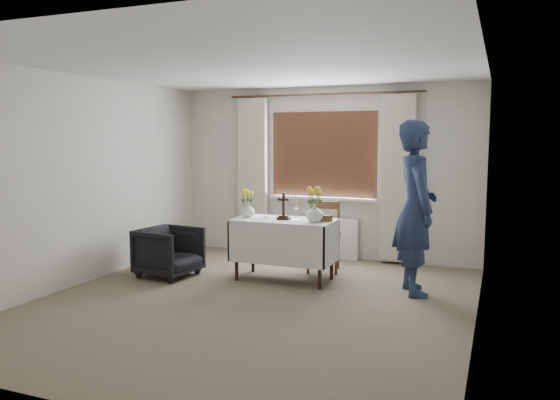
{
  "coord_description": "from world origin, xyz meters",
  "views": [
    {
      "loc": [
        2.42,
        -5.15,
        1.75
      ],
      "look_at": [
        -0.01,
        0.81,
        1.02
      ],
      "focal_mm": 35.0,
      "sensor_mm": 36.0,
      "label": 1
    }
  ],
  "objects_px": {
    "altar_table": "(284,250)",
    "flower_vase_right": "(314,213)",
    "armchair": "(169,252)",
    "wooden_cross": "(284,206)",
    "person": "(415,208)",
    "flower_vase_left": "(248,210)",
    "wooden_chair": "(324,237)"
  },
  "relations": [
    {
      "from": "flower_vase_left",
      "to": "wooden_cross",
      "type": "bearing_deg",
      "value": -2.54
    },
    {
      "from": "armchair",
      "to": "person",
      "type": "relative_size",
      "value": 0.35
    },
    {
      "from": "person",
      "to": "flower_vase_right",
      "type": "relative_size",
      "value": 8.97
    },
    {
      "from": "person",
      "to": "wooden_cross",
      "type": "bearing_deg",
      "value": 67.51
    },
    {
      "from": "flower_vase_right",
      "to": "flower_vase_left",
      "type": "bearing_deg",
      "value": 175.47
    },
    {
      "from": "altar_table",
      "to": "flower_vase_left",
      "type": "distance_m",
      "value": 0.69
    },
    {
      "from": "wooden_chair",
      "to": "altar_table",
      "type": "bearing_deg",
      "value": -127.97
    },
    {
      "from": "person",
      "to": "armchair",
      "type": "bearing_deg",
      "value": 73.81
    },
    {
      "from": "person",
      "to": "flower_vase_right",
      "type": "xyz_separation_m",
      "value": [
        -1.16,
        -0.09,
        -0.11
      ]
    },
    {
      "from": "altar_table",
      "to": "armchair",
      "type": "bearing_deg",
      "value": -165.24
    },
    {
      "from": "person",
      "to": "wooden_cross",
      "type": "relative_size",
      "value": 5.91
    },
    {
      "from": "altar_table",
      "to": "armchair",
      "type": "distance_m",
      "value": 1.48
    },
    {
      "from": "altar_table",
      "to": "flower_vase_right",
      "type": "height_order",
      "value": "flower_vase_right"
    },
    {
      "from": "flower_vase_right",
      "to": "wooden_cross",
      "type": "bearing_deg",
      "value": 173.1
    },
    {
      "from": "altar_table",
      "to": "person",
      "type": "xyz_separation_m",
      "value": [
        1.57,
        0.03,
        0.6
      ]
    },
    {
      "from": "armchair",
      "to": "wooden_cross",
      "type": "height_order",
      "value": "wooden_cross"
    },
    {
      "from": "armchair",
      "to": "flower_vase_left",
      "type": "xyz_separation_m",
      "value": [
        0.93,
        0.39,
        0.54
      ]
    },
    {
      "from": "altar_table",
      "to": "wooden_chair",
      "type": "distance_m",
      "value": 0.71
    },
    {
      "from": "wooden_chair",
      "to": "armchair",
      "type": "height_order",
      "value": "wooden_chair"
    },
    {
      "from": "altar_table",
      "to": "wooden_cross",
      "type": "distance_m",
      "value": 0.55
    },
    {
      "from": "armchair",
      "to": "flower_vase_left",
      "type": "height_order",
      "value": "flower_vase_left"
    },
    {
      "from": "armchair",
      "to": "person",
      "type": "height_order",
      "value": "person"
    },
    {
      "from": "wooden_chair",
      "to": "flower_vase_right",
      "type": "relative_size",
      "value": 4.22
    },
    {
      "from": "flower_vase_left",
      "to": "flower_vase_right",
      "type": "bearing_deg",
      "value": -4.53
    },
    {
      "from": "wooden_chair",
      "to": "flower_vase_right",
      "type": "xyz_separation_m",
      "value": [
        0.1,
        -0.69,
        0.41
      ]
    },
    {
      "from": "wooden_chair",
      "to": "flower_vase_right",
      "type": "height_order",
      "value": "flower_vase_right"
    },
    {
      "from": "wooden_cross",
      "to": "flower_vase_left",
      "type": "distance_m",
      "value": 0.5
    },
    {
      "from": "flower_vase_left",
      "to": "flower_vase_right",
      "type": "height_order",
      "value": "flower_vase_right"
    },
    {
      "from": "armchair",
      "to": "flower_vase_left",
      "type": "bearing_deg",
      "value": -60.54
    },
    {
      "from": "altar_table",
      "to": "flower_vase_right",
      "type": "bearing_deg",
      "value": -8.43
    },
    {
      "from": "wooden_cross",
      "to": "wooden_chair",
      "type": "bearing_deg",
      "value": 58.6
    },
    {
      "from": "flower_vase_left",
      "to": "flower_vase_right",
      "type": "distance_m",
      "value": 0.92
    }
  ]
}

